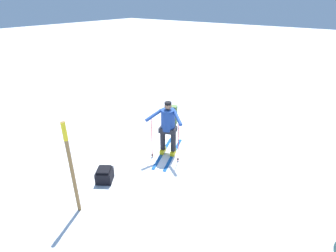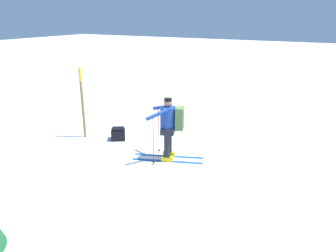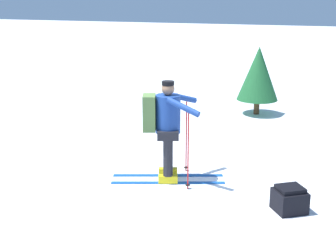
{
  "view_description": "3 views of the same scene",
  "coord_description": "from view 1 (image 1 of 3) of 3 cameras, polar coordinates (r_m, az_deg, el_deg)",
  "views": [
    {
      "loc": [
        3.97,
        -5.23,
        4.07
      ],
      "look_at": [
        0.1,
        -0.04,
        0.89
      ],
      "focal_mm": 28.0,
      "sensor_mm": 36.0,
      "label": 1
    },
    {
      "loc": [
        6.77,
        3.65,
        3.51
      ],
      "look_at": [
        0.1,
        -0.04,
        0.89
      ],
      "focal_mm": 35.0,
      "sensor_mm": 36.0,
      "label": 2
    },
    {
      "loc": [
        -6.43,
        -2.45,
        2.85
      ],
      "look_at": [
        0.1,
        -0.04,
        0.89
      ],
      "focal_mm": 50.0,
      "sensor_mm": 36.0,
      "label": 3
    }
  ],
  "objects": [
    {
      "name": "trail_marker",
      "position": [
        5.45,
        -20.46,
        -7.51
      ],
      "size": [
        0.09,
        0.09,
        2.07
      ],
      "color": "olive",
      "rests_on": "ground_plane"
    },
    {
      "name": "ground_plane",
      "position": [
        7.72,
        -0.42,
        -5.62
      ],
      "size": [
        80.0,
        80.0,
        0.0
      ],
      "primitive_type": "plane",
      "color": "white"
    },
    {
      "name": "skier",
      "position": [
        7.23,
        0.08,
        0.45
      ],
      "size": [
        1.13,
        1.81,
        1.59
      ],
      "color": "#144C9E",
      "rests_on": "ground_plane"
    },
    {
      "name": "dropped_backpack",
      "position": [
        6.69,
        -13.64,
        -10.33
      ],
      "size": [
        0.54,
        0.54,
        0.36
      ],
      "color": "black",
      "rests_on": "ground_plane"
    }
  ]
}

